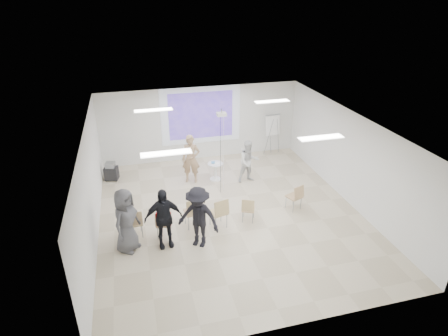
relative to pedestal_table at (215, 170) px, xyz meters
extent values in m
cube|color=beige|center=(-0.08, -2.40, -0.44)|extent=(8.00, 9.00, 0.10)
cube|color=white|center=(-0.08, -2.40, 2.66)|extent=(8.00, 9.00, 0.10)
cube|color=silver|center=(-0.08, 2.15, 1.11)|extent=(8.00, 0.10, 3.00)
cube|color=silver|center=(-4.13, -2.40, 1.11)|extent=(0.10, 9.00, 3.00)
cube|color=silver|center=(3.97, -2.40, 1.11)|extent=(0.10, 9.00, 3.00)
cube|color=silver|center=(-0.08, 2.08, 1.46)|extent=(3.20, 0.01, 2.30)
cube|color=#4E33AD|center=(-0.08, 2.07, 1.46)|extent=(2.60, 0.01, 1.90)
cylinder|color=white|center=(0.00, 0.00, -0.36)|extent=(0.48, 0.48, 0.05)
cylinder|color=white|center=(0.00, 0.00, -0.06)|extent=(0.13, 0.13, 0.61)
cylinder|color=silver|center=(0.00, 0.00, 0.27)|extent=(0.65, 0.65, 0.04)
cube|color=white|center=(0.04, -0.04, 0.29)|extent=(0.19, 0.14, 0.01)
cube|color=teal|center=(-0.06, 0.07, 0.30)|extent=(0.16, 0.21, 0.01)
imported|color=tan|center=(-0.87, 0.11, 0.63)|extent=(0.85, 0.68, 2.03)
imported|color=silver|center=(1.15, -0.41, 0.50)|extent=(0.90, 0.75, 1.76)
cube|color=white|center=(-0.69, 0.36, 0.95)|extent=(0.07, 0.12, 0.04)
cube|color=white|center=(0.97, -0.16, 0.80)|extent=(0.04, 0.11, 0.04)
cube|color=tan|center=(-3.02, -2.81, 0.06)|extent=(0.45, 0.45, 0.04)
cube|color=tan|center=(-3.00, -3.00, 0.31)|extent=(0.42, 0.12, 0.40)
cylinder|color=#919399|center=(-3.17, -2.99, -0.17)|extent=(0.02, 0.02, 0.43)
cylinder|color=gray|center=(-2.84, -2.96, -0.17)|extent=(0.02, 0.02, 0.43)
cylinder|color=gray|center=(-3.20, -2.66, -0.17)|extent=(0.02, 0.02, 0.43)
cylinder|color=#92949A|center=(-2.87, -2.63, -0.17)|extent=(0.02, 0.02, 0.43)
cube|color=tan|center=(-2.23, -3.02, 0.04)|extent=(0.47, 0.47, 0.04)
cube|color=tan|center=(-2.27, -3.20, 0.28)|extent=(0.40, 0.16, 0.38)
cylinder|color=gray|center=(-2.42, -3.14, -0.18)|extent=(0.02, 0.02, 0.42)
cylinder|color=gray|center=(-2.11, -3.21, -0.18)|extent=(0.02, 0.02, 0.42)
cylinder|color=gray|center=(-2.35, -2.83, -0.18)|extent=(0.02, 0.02, 0.42)
cylinder|color=gray|center=(-2.04, -2.90, -0.18)|extent=(0.02, 0.02, 0.42)
cube|color=tan|center=(-1.34, -2.73, 0.11)|extent=(0.51, 0.51, 0.04)
cube|color=tan|center=(-1.31, -2.95, 0.38)|extent=(0.47, 0.14, 0.44)
cylinder|color=#96989E|center=(-1.50, -2.94, -0.15)|extent=(0.03, 0.03, 0.48)
cylinder|color=gray|center=(-1.13, -2.90, -0.15)|extent=(0.03, 0.03, 0.48)
cylinder|color=gray|center=(-1.54, -2.57, -0.15)|extent=(0.03, 0.03, 0.48)
cylinder|color=#92969A|center=(-1.17, -2.53, -0.15)|extent=(0.03, 0.03, 0.48)
cube|color=tan|center=(-0.60, -2.94, 0.11)|extent=(0.56, 0.56, 0.04)
cube|color=tan|center=(-0.55, -3.15, 0.38)|extent=(0.47, 0.20, 0.44)
cylinder|color=gray|center=(-0.74, -3.16, -0.15)|extent=(0.03, 0.03, 0.48)
cylinder|color=gray|center=(-0.38, -3.07, -0.15)|extent=(0.03, 0.03, 0.48)
cylinder|color=gray|center=(-0.83, -2.80, -0.15)|extent=(0.03, 0.03, 0.48)
cylinder|color=#919399|center=(-0.47, -2.71, -0.15)|extent=(0.03, 0.03, 0.48)
cube|color=tan|center=(0.36, -2.87, 0.02)|extent=(0.50, 0.50, 0.04)
cube|color=tan|center=(0.28, -3.03, 0.25)|extent=(0.38, 0.23, 0.36)
cylinder|color=gray|center=(0.15, -2.94, -0.19)|extent=(0.03, 0.03, 0.40)
cylinder|color=#93959B|center=(0.43, -3.07, -0.19)|extent=(0.03, 0.03, 0.40)
cylinder|color=gray|center=(0.28, -2.66, -0.19)|extent=(0.03, 0.03, 0.40)
cylinder|color=gray|center=(0.56, -2.79, -0.19)|extent=(0.03, 0.03, 0.40)
cube|color=tan|center=(1.97, -2.58, 0.06)|extent=(0.54, 0.54, 0.04)
cube|color=tan|center=(2.04, -2.77, 0.31)|extent=(0.42, 0.23, 0.40)
cylinder|color=gray|center=(1.88, -2.80, -0.17)|extent=(0.03, 0.03, 0.44)
cylinder|color=gray|center=(2.19, -2.68, -0.17)|extent=(0.03, 0.03, 0.44)
cylinder|color=#96999E|center=(1.76, -2.49, -0.17)|extent=(0.03, 0.03, 0.44)
cylinder|color=#979A9F|center=(2.07, -2.37, -0.17)|extent=(0.03, 0.03, 0.44)
cube|color=#A81415|center=(-2.23, -3.24, 0.33)|extent=(0.42, 0.18, 0.39)
imported|color=black|center=(-1.34, -2.71, 0.14)|extent=(0.39, 0.30, 0.03)
imported|color=black|center=(-2.25, -3.46, 0.62)|extent=(1.22, 0.78, 2.02)
imported|color=black|center=(-1.33, -3.67, 0.64)|extent=(1.50, 1.33, 2.04)
imported|color=#525257|center=(-3.23, -3.37, 0.64)|extent=(1.12, 1.20, 2.06)
cylinder|color=gray|center=(2.68, 1.64, 0.43)|extent=(0.32, 0.16, 1.60)
cylinder|color=gray|center=(3.13, 1.69, 0.43)|extent=(0.28, 0.23, 1.60)
cylinder|color=gray|center=(2.87, 1.95, 0.43)|extent=(0.06, 0.36, 1.60)
cube|color=white|center=(2.89, 1.77, 0.93)|extent=(0.65, 0.26, 0.90)
cube|color=#919399|center=(2.88, 1.81, 1.33)|extent=(0.65, 0.13, 0.06)
cube|color=black|center=(-3.73, 0.98, -0.12)|extent=(0.55, 0.48, 0.47)
cube|color=gray|center=(-3.73, 0.98, 0.22)|extent=(0.39, 0.36, 0.21)
cylinder|color=black|center=(-3.95, 0.88, -0.36)|extent=(0.07, 0.07, 0.06)
cylinder|color=black|center=(-3.58, 0.79, -0.36)|extent=(0.07, 0.07, 0.06)
cylinder|color=black|center=(-3.88, 1.16, -0.36)|extent=(0.07, 0.07, 0.06)
cylinder|color=black|center=(-3.51, 1.07, -0.36)|extent=(0.07, 0.07, 0.06)
cube|color=white|center=(0.02, -0.90, 2.43)|extent=(0.30, 0.25, 0.10)
cylinder|color=gray|center=(0.02, -0.90, 2.54)|extent=(0.04, 0.04, 0.14)
cylinder|color=black|center=(-0.04, -0.98, 1.00)|extent=(0.01, 0.01, 2.77)
cylinder|color=white|center=(0.06, -1.00, 1.00)|extent=(0.01, 0.01, 2.77)
cube|color=white|center=(-2.08, -0.40, 2.58)|extent=(1.20, 0.30, 0.02)
cube|color=white|center=(1.92, -0.40, 2.58)|extent=(1.20, 0.30, 0.02)
cube|color=white|center=(-2.08, -3.90, 2.58)|extent=(1.20, 0.30, 0.02)
cube|color=white|center=(1.92, -3.90, 2.58)|extent=(1.20, 0.30, 0.02)
camera|label=1|loc=(-2.78, -12.04, 6.12)|focal=30.00mm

